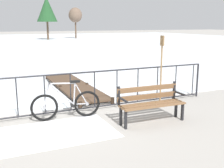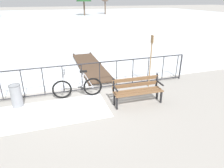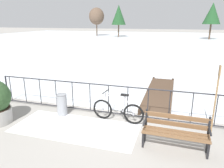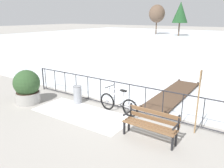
# 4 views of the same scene
# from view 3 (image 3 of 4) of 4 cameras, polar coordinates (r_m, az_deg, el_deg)

# --- Properties ---
(ground_plane) EXTENTS (160.00, 160.00, 0.00)m
(ground_plane) POSITION_cam_3_polar(r_m,az_deg,el_deg) (7.34, 1.54, -8.44)
(ground_plane) COLOR #9E9991
(frozen_pond) EXTENTS (80.00, 56.00, 0.03)m
(frozen_pond) POSITION_cam_3_polar(r_m,az_deg,el_deg) (35.00, 14.19, 10.98)
(frozen_pond) COLOR silver
(frozen_pond) RESTS_ON ground
(snow_patch) EXTENTS (3.75, 1.62, 0.01)m
(snow_patch) POSITION_cam_3_polar(r_m,az_deg,el_deg) (6.65, -9.69, -11.43)
(snow_patch) COLOR white
(snow_patch) RESTS_ON ground
(railing_fence) EXTENTS (9.06, 0.06, 1.07)m
(railing_fence) POSITION_cam_3_polar(r_m,az_deg,el_deg) (7.12, 1.58, -4.36)
(railing_fence) COLOR #232328
(railing_fence) RESTS_ON ground
(bicycle_near_railing) EXTENTS (1.71, 0.52, 0.97)m
(bicycle_near_railing) POSITION_cam_3_polar(r_m,az_deg,el_deg) (6.82, 1.54, -7.07)
(bicycle_near_railing) COLOR black
(bicycle_near_railing) RESTS_ON ground
(park_bench) EXTENTS (1.61, 0.52, 0.89)m
(park_bench) POSITION_cam_3_polar(r_m,az_deg,el_deg) (5.64, 16.61, -11.52)
(park_bench) COLOR brown
(park_bench) RESTS_ON ground
(trash_bin) EXTENTS (0.35, 0.35, 0.73)m
(trash_bin) POSITION_cam_3_polar(r_m,az_deg,el_deg) (7.46, -13.20, -5.35)
(trash_bin) COLOR gray
(trash_bin) RESTS_ON ground
(oar_upright) EXTENTS (0.04, 0.16, 1.98)m
(oar_upright) POSITION_cam_3_polar(r_m,az_deg,el_deg) (6.48, 26.03, -2.83)
(oar_upright) COLOR #937047
(oar_upright) RESTS_ON ground
(wooden_dock) EXTENTS (1.10, 4.59, 0.20)m
(wooden_dock) POSITION_cam_3_polar(r_m,az_deg,el_deg) (9.47, 12.56, -2.22)
(wooden_dock) COLOR #4C3828
(wooden_dock) RESTS_ON ground
(tree_far_west) EXTENTS (2.80, 2.80, 6.03)m
(tree_far_west) POSITION_cam_3_polar(r_m,az_deg,el_deg) (43.48, 1.80, 17.92)
(tree_far_west) COLOR brown
(tree_far_west) RESTS_ON ground
(tree_west_mid) EXTENTS (3.12, 3.12, 5.71)m
(tree_west_mid) POSITION_cam_3_polar(r_m,az_deg,el_deg) (46.44, -4.14, 17.58)
(tree_west_mid) COLOR brown
(tree_west_mid) RESTS_ON ground
(tree_centre) EXTENTS (2.88, 2.88, 6.00)m
(tree_centre) POSITION_cam_3_polar(r_m,az_deg,el_deg) (41.03, 25.18, 16.65)
(tree_centre) COLOR brown
(tree_centre) RESTS_ON ground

